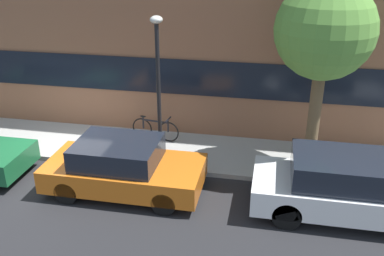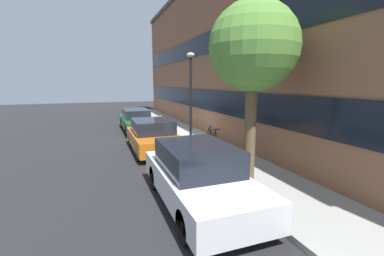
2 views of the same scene
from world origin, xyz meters
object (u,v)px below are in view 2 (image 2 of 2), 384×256
at_px(lamp_post, 191,89).
at_px(bicycle, 212,135).
at_px(fire_hydrant, 160,121).
at_px(street_tree, 253,48).
at_px(parked_car_green, 136,120).
at_px(parked_car_orange, 153,136).
at_px(parked_car_white, 199,175).

bearing_deg(lamp_post, bicycle, 111.55).
relative_size(fire_hydrant, bicycle, 0.45).
distance_m(fire_hydrant, street_tree, 10.65).
bearing_deg(parked_car_green, lamp_post, 15.17).
height_order(parked_car_green, bicycle, parked_car_green).
height_order(fire_hydrant, lamp_post, lamp_post).
relative_size(parked_car_green, fire_hydrant, 6.51).
distance_m(parked_car_orange, lamp_post, 2.57).
relative_size(parked_car_green, street_tree, 0.91).
relative_size(parked_car_orange, street_tree, 0.78).
bearing_deg(parked_car_white, bicycle, 152.00).
relative_size(fire_hydrant, street_tree, 0.14).
distance_m(street_tree, lamp_post, 4.25).
height_order(parked_car_orange, street_tree, street_tree).
height_order(parked_car_orange, fire_hydrant, parked_car_orange).
bearing_deg(fire_hydrant, lamp_post, -0.80).
height_order(parked_car_green, street_tree, street_tree).
distance_m(parked_car_green, fire_hydrant, 1.67).
bearing_deg(parked_car_white, lamp_post, 162.20).
xyz_separation_m(parked_car_orange, lamp_post, (0.56, 1.52, 1.99)).
xyz_separation_m(street_tree, lamp_post, (-4.07, -0.32, -1.18)).
bearing_deg(fire_hydrant, parked_car_orange, -16.31).
distance_m(parked_car_orange, street_tree, 5.90).
xyz_separation_m(parked_car_orange, fire_hydrant, (-5.48, 1.61, -0.18)).
bearing_deg(parked_car_white, fire_hydrant, 171.53).
relative_size(bicycle, street_tree, 0.31).
relative_size(bicycle, lamp_post, 0.38).
bearing_deg(street_tree, bicycle, 168.28).
height_order(parked_car_green, lamp_post, lamp_post).
xyz_separation_m(bicycle, street_tree, (4.57, -0.95, 3.33)).
xyz_separation_m(parked_car_green, fire_hydrant, (-0.43, 1.61, -0.18)).
height_order(parked_car_orange, lamp_post, lamp_post).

